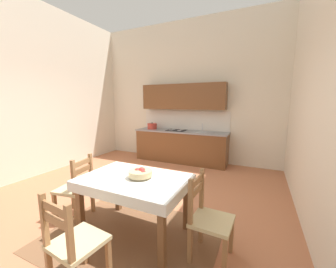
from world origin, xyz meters
TOP-DOWN VIEW (x-y plane):
  - ground_plane at (0.00, 0.00)m, footprint 5.86×6.30m
  - wall_back at (0.00, 2.91)m, footprint 5.86×0.12m
  - wall_left at (-2.69, 0.00)m, footprint 0.12×6.30m
  - wall_right at (2.69, 0.00)m, footprint 0.12×6.30m
  - area_rug at (0.64, -0.79)m, footprint 2.10×1.60m
  - kitchen_cabinetry at (-0.01, 2.58)m, footprint 2.64×0.63m
  - dining_table at (0.64, -0.69)m, footprint 1.33×0.91m
  - dining_chair_tv_side at (-0.36, -0.75)m, footprint 0.48×0.48m
  - dining_chair_camera_side at (0.60, -1.58)m, footprint 0.46×0.46m
  - dining_chair_window_side at (1.59, -0.70)m, footprint 0.44×0.44m
  - fruit_bowl at (0.71, -0.66)m, footprint 0.30×0.30m

SIDE VIEW (x-z plane):
  - ground_plane at x=0.00m, z-range -0.10..0.00m
  - area_rug at x=0.64m, z-range 0.00..0.01m
  - dining_chair_tv_side at x=-0.36m, z-range -0.02..0.91m
  - dining_chair_camera_side at x=0.60m, z-range -0.02..0.91m
  - dining_chair_window_side at x=1.59m, z-range -0.02..0.91m
  - dining_table at x=0.64m, z-range 0.24..1.00m
  - fruit_bowl at x=0.71m, z-range 0.75..0.87m
  - kitchen_cabinetry at x=-0.01m, z-range -0.24..1.96m
  - wall_back at x=0.00m, z-range 0.00..3.96m
  - wall_left at x=-2.69m, z-range 0.00..3.96m
  - wall_right at x=2.69m, z-range 0.00..3.96m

